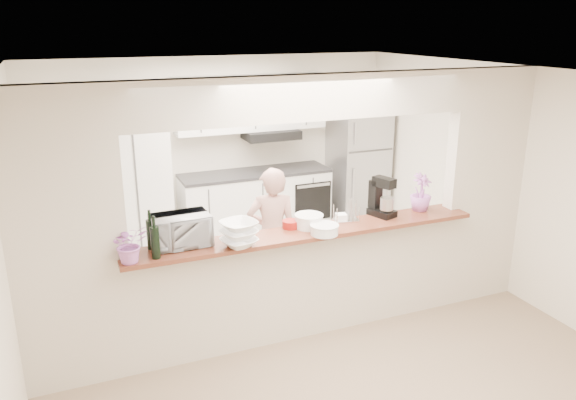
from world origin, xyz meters
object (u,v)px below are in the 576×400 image
toaster_oven (181,230)px  person (272,236)px  refrigerator (358,168)px  stand_mixer (381,198)px

toaster_oven → person: person is taller
toaster_oven → person: bearing=31.3°
refrigerator → toaster_oven: (-3.20, -2.60, 0.38)m
toaster_oven → person: size_ratio=0.33×
refrigerator → toaster_oven: refrigerator is taller
refrigerator → stand_mixer: (-1.20, -2.59, 0.42)m
refrigerator → person: (-2.08, -1.85, -0.11)m
toaster_oven → stand_mixer: bearing=-2.1°
refrigerator → stand_mixer: 2.88m
refrigerator → toaster_oven: size_ratio=3.47×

